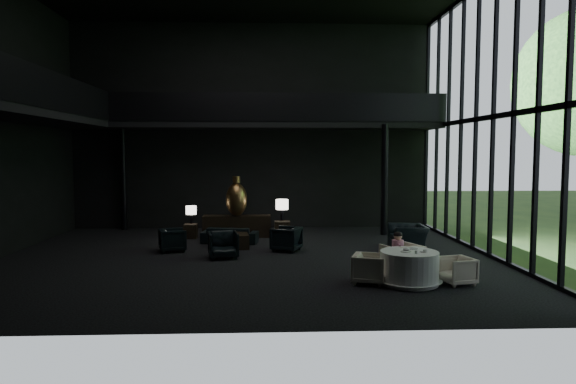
{
  "coord_description": "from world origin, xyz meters",
  "views": [
    {
      "loc": [
        0.54,
        -14.34,
        3.0
      ],
      "look_at": [
        1.16,
        0.5,
        1.85
      ],
      "focal_mm": 32.0,
      "sensor_mm": 36.0,
      "label": 1
    }
  ],
  "objects_px": {
    "table_lamp_left": "(191,211)",
    "side_table_right": "(282,230)",
    "lounge_armchair_west": "(173,239)",
    "sofa": "(230,233)",
    "console": "(237,226)",
    "child": "(398,244)",
    "coffee_table": "(232,241)",
    "dining_table": "(409,270)",
    "table_lamp_right": "(282,205)",
    "lounge_armchair_south": "(223,243)",
    "dining_chair_north": "(402,257)",
    "dining_chair_east": "(457,271)",
    "window_armchair": "(408,232)",
    "bronze_urn": "(237,199)",
    "dining_chair_west": "(370,268)",
    "side_table_left": "(191,231)",
    "lounge_armchair_east": "(286,237)"
  },
  "relations": [
    {
      "from": "dining_table",
      "to": "dining_chair_north",
      "type": "distance_m",
      "value": 0.86
    },
    {
      "from": "console",
      "to": "child",
      "type": "height_order",
      "value": "child"
    },
    {
      "from": "sofa",
      "to": "window_armchair",
      "type": "height_order",
      "value": "window_armchair"
    },
    {
      "from": "side_table_right",
      "to": "table_lamp_right",
      "type": "bearing_deg",
      "value": 90.0
    },
    {
      "from": "lounge_armchair_west",
      "to": "sofa",
      "type": "bearing_deg",
      "value": -67.51
    },
    {
      "from": "lounge_armchair_west",
      "to": "dining_chair_north",
      "type": "relative_size",
      "value": 0.82
    },
    {
      "from": "window_armchair",
      "to": "sofa",
      "type": "bearing_deg",
      "value": -103.08
    },
    {
      "from": "lounge_armchair_west",
      "to": "console",
      "type": "bearing_deg",
      "value": -52.64
    },
    {
      "from": "side_table_right",
      "to": "dining_chair_west",
      "type": "distance_m",
      "value": 6.57
    },
    {
      "from": "lounge_armchair_east",
      "to": "side_table_left",
      "type": "bearing_deg",
      "value": -103.81
    },
    {
      "from": "lounge_armchair_east",
      "to": "child",
      "type": "xyz_separation_m",
      "value": [
        2.61,
        -3.14,
        0.33
      ]
    },
    {
      "from": "sofa",
      "to": "child",
      "type": "distance_m",
      "value": 6.4
    },
    {
      "from": "side_table_left",
      "to": "dining_chair_north",
      "type": "height_order",
      "value": "dining_chair_north"
    },
    {
      "from": "console",
      "to": "child",
      "type": "bearing_deg",
      "value": -53.8
    },
    {
      "from": "bronze_urn",
      "to": "dining_chair_north",
      "type": "height_order",
      "value": "bronze_urn"
    },
    {
      "from": "coffee_table",
      "to": "dining_table",
      "type": "relative_size",
      "value": 0.66
    },
    {
      "from": "table_lamp_right",
      "to": "lounge_armchair_south",
      "type": "relative_size",
      "value": 0.84
    },
    {
      "from": "coffee_table",
      "to": "child",
      "type": "bearing_deg",
      "value": -41.17
    },
    {
      "from": "lounge_armchair_south",
      "to": "dining_chair_north",
      "type": "distance_m",
      "value": 5.04
    },
    {
      "from": "bronze_urn",
      "to": "dining_chair_north",
      "type": "relative_size",
      "value": 1.53
    },
    {
      "from": "window_armchair",
      "to": "dining_chair_west",
      "type": "height_order",
      "value": "window_armchair"
    },
    {
      "from": "console",
      "to": "sofa",
      "type": "distance_m",
      "value": 1.23
    },
    {
      "from": "sofa",
      "to": "dining_chair_north",
      "type": "xyz_separation_m",
      "value": [
        4.53,
        -4.63,
        0.14
      ]
    },
    {
      "from": "table_lamp_left",
      "to": "sofa",
      "type": "bearing_deg",
      "value": -39.28
    },
    {
      "from": "table_lamp_right",
      "to": "lounge_armchair_east",
      "type": "distance_m",
      "value": 2.73
    },
    {
      "from": "bronze_urn",
      "to": "lounge_armchair_west",
      "type": "height_order",
      "value": "bronze_urn"
    },
    {
      "from": "table_lamp_right",
      "to": "lounge_armchair_south",
      "type": "distance_m",
      "value": 4.09
    },
    {
      "from": "lounge_armchair_south",
      "to": "table_lamp_right",
      "type": "bearing_deg",
      "value": 53.07
    },
    {
      "from": "side_table_right",
      "to": "dining_chair_west",
      "type": "xyz_separation_m",
      "value": [
        1.81,
        -6.32,
        0.06
      ]
    },
    {
      "from": "dining_chair_north",
      "to": "table_lamp_right",
      "type": "bearing_deg",
      "value": -87.76
    },
    {
      "from": "console",
      "to": "table_lamp_right",
      "type": "relative_size",
      "value": 3.23
    },
    {
      "from": "lounge_armchair_east",
      "to": "bronze_urn",
      "type": "bearing_deg",
      "value": -123.75
    },
    {
      "from": "dining_chair_north",
      "to": "dining_chair_east",
      "type": "distance_m",
      "value": 1.39
    },
    {
      "from": "lounge_armchair_south",
      "to": "lounge_armchair_east",
      "type": "bearing_deg",
      "value": 17.34
    },
    {
      "from": "bronze_urn",
      "to": "side_table_left",
      "type": "bearing_deg",
      "value": -176.97
    },
    {
      "from": "side_table_right",
      "to": "table_lamp_right",
      "type": "height_order",
      "value": "table_lamp_right"
    },
    {
      "from": "table_lamp_right",
      "to": "table_lamp_left",
      "type": "bearing_deg",
      "value": -179.86
    },
    {
      "from": "coffee_table",
      "to": "dining_chair_north",
      "type": "xyz_separation_m",
      "value": [
        4.39,
        -3.78,
        0.23
      ]
    },
    {
      "from": "bronze_urn",
      "to": "table_lamp_left",
      "type": "relative_size",
      "value": 2.25
    },
    {
      "from": "lounge_armchair_west",
      "to": "lounge_armchair_east",
      "type": "height_order",
      "value": "lounge_armchair_east"
    },
    {
      "from": "dining_table",
      "to": "lounge_armchair_south",
      "type": "bearing_deg",
      "value": 145.79
    },
    {
      "from": "coffee_table",
      "to": "child",
      "type": "distance_m",
      "value": 5.72
    },
    {
      "from": "table_lamp_left",
      "to": "side_table_right",
      "type": "height_order",
      "value": "table_lamp_left"
    },
    {
      "from": "coffee_table",
      "to": "child",
      "type": "relative_size",
      "value": 1.62
    },
    {
      "from": "table_lamp_left",
      "to": "console",
      "type": "bearing_deg",
      "value": 1.46
    },
    {
      "from": "dining_chair_east",
      "to": "lounge_armchair_east",
      "type": "bearing_deg",
      "value": -151.71
    },
    {
      "from": "bronze_urn",
      "to": "dining_chair_west",
      "type": "height_order",
      "value": "bronze_urn"
    },
    {
      "from": "bronze_urn",
      "to": "side_table_right",
      "type": "xyz_separation_m",
      "value": [
        1.6,
        -0.16,
        -1.07
      ]
    },
    {
      "from": "sofa",
      "to": "lounge_armchair_west",
      "type": "relative_size",
      "value": 2.16
    },
    {
      "from": "sofa",
      "to": "lounge_armchair_east",
      "type": "height_order",
      "value": "lounge_armchair_east"
    }
  ]
}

